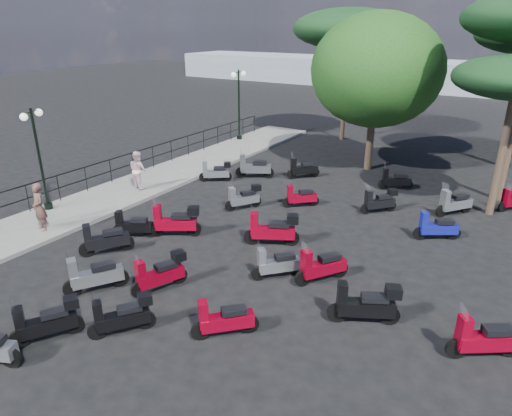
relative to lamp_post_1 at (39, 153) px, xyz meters
The scene contains 32 objects.
ground 7.81m from the lamp_post_1, ahead, with size 120.00×120.00×0.00m, color black.
sidewalk 3.96m from the lamp_post_1, 73.03° to the left, with size 3.00×30.00×0.15m, color #5F5E5B.
railing 3.26m from the lamp_post_1, 97.27° to the left, with size 0.04×26.04×1.10m.
lamp_post_1 is the anchor object (origin of this frame).
lamp_post_2 13.65m from the lamp_post_1, 90.35° to the left, with size 0.36×1.24×4.22m.
woman 2.50m from the lamp_post_1, 40.34° to the right, with size 0.63×0.42×1.73m, color brown.
pedestrian_far 4.15m from the lamp_post_1, 71.11° to the left, with size 0.81×0.63×1.67m, color silver.
scooter_1 7.11m from the lamp_post_1, 25.07° to the right, with size 1.08×1.56×1.42m.
scooter_2 5.19m from the lamp_post_1, 14.39° to the right, with size 1.13×1.48×1.39m.
scooter_3 4.93m from the lamp_post_1, ahead, with size 1.38×0.91×1.24m.
scooter_4 7.61m from the lamp_post_1, 62.92° to the left, with size 1.33×1.03×1.23m.
scooter_5 9.38m from the lamp_post_1, 60.08° to the left, with size 1.68×1.05×1.48m.
scooter_8 8.13m from the lamp_post_1, 13.67° to the right, with size 0.87×1.60×1.35m.
scooter_9 6.10m from the lamp_post_1, 10.01° to the left, with size 1.64×1.14×1.46m.
scooter_10 7.96m from the lamp_post_1, 34.65° to the left, with size 0.98×1.38×1.24m.
scooter_11 11.45m from the lamp_post_1, 54.22° to the left, with size 1.22×1.23×1.30m.
scooter_13 8.72m from the lamp_post_1, 35.15° to the right, with size 1.01×1.48×1.32m.
scooter_14 9.30m from the lamp_post_1, 24.66° to the right, with size 1.08×1.37×1.28m.
scooter_15 9.40m from the lamp_post_1, 13.79° to the left, with size 1.71×1.09×1.49m.
scooter_16 10.21m from the lamp_post_1, 35.26° to the left, with size 1.17×1.10×1.21m.
scooter_17 14.80m from the lamp_post_1, 42.40° to the left, with size 1.42×0.89×1.25m.
scooter_18 10.89m from the lamp_post_1, 14.06° to the right, with size 1.23×1.24×1.31m.
scooter_19 10.32m from the lamp_post_1, ahead, with size 1.15×1.25×1.27m.
scooter_20 11.51m from the lamp_post_1, ahead, with size 1.09×1.52×1.40m.
scooter_21 13.20m from the lamp_post_1, 31.86° to the left, with size 1.15×1.24×1.23m.
scooter_22 16.02m from the lamp_post_1, 31.01° to the left, with size 1.14×1.46×1.38m.
scooter_25 13.19m from the lamp_post_1, ahead, with size 1.66×1.03×1.43m.
scooter_26 15.84m from the lamp_post_1, ahead, with size 1.50×1.09×1.39m.
scooter_27 14.75m from the lamp_post_1, 22.31° to the left, with size 1.43×0.98×1.30m.
broadleaf_tree 15.27m from the lamp_post_1, 54.40° to the left, with size 6.29×6.29×7.55m.
pine_2 18.79m from the lamp_post_1, 73.44° to the left, with size 6.78×6.78×7.83m.
distant_hills 45.68m from the lamp_post_1, 80.63° to the left, with size 70.00×8.00×3.00m, color gray.
Camera 1 is at (8.36, -9.87, 6.99)m, focal length 32.00 mm.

